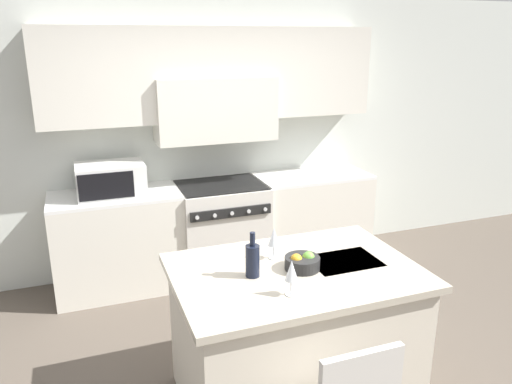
{
  "coord_description": "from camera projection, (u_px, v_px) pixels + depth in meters",
  "views": [
    {
      "loc": [
        -1.28,
        -2.68,
        2.3
      ],
      "look_at": [
        -0.04,
        0.68,
        1.19
      ],
      "focal_mm": 35.0,
      "sensor_mm": 36.0,
      "label": 1
    }
  ],
  "objects": [
    {
      "name": "wine_glass_far",
      "position": [
        274.0,
        238.0,
        3.17
      ],
      "size": [
        0.07,
        0.07,
        0.21
      ],
      "color": "white",
      "rests_on": "kitchen_island"
    },
    {
      "name": "kitchen_island",
      "position": [
        294.0,
        335.0,
        3.2
      ],
      "size": [
        1.5,
        1.04,
        0.94
      ],
      "color": "beige",
      "rests_on": "ground_plane"
    },
    {
      "name": "wine_bottle",
      "position": [
        253.0,
        260.0,
        2.94
      ],
      "size": [
        0.08,
        0.08,
        0.28
      ],
      "color": "black",
      "rests_on": "kitchen_island"
    },
    {
      "name": "range_stove",
      "position": [
        222.0,
        229.0,
        4.97
      ],
      "size": [
        0.84,
        0.7,
        0.94
      ],
      "color": "beige",
      "rests_on": "ground_plane"
    },
    {
      "name": "ground_plane",
      "position": [
        295.0,
        380.0,
        3.5
      ],
      "size": [
        10.0,
        10.0,
        0.0
      ],
      "primitive_type": "plane",
      "color": "brown"
    },
    {
      "name": "microwave",
      "position": [
        111.0,
        179.0,
        4.47
      ],
      "size": [
        0.59,
        0.42,
        0.29
      ],
      "color": "silver",
      "rests_on": "back_counter"
    },
    {
      "name": "back_cabinetry",
      "position": [
        211.0,
        114.0,
        4.89
      ],
      "size": [
        10.0,
        0.46,
        2.7
      ],
      "color": "silver",
      "rests_on": "ground_plane"
    },
    {
      "name": "fruit_bowl",
      "position": [
        302.0,
        262.0,
        3.05
      ],
      "size": [
        0.22,
        0.22,
        0.11
      ],
      "color": "black",
      "rests_on": "kitchen_island"
    },
    {
      "name": "back_counter",
      "position": [
        221.0,
        229.0,
        4.99
      ],
      "size": [
        3.16,
        0.62,
        0.94
      ],
      "color": "silver",
      "rests_on": "ground_plane"
    },
    {
      "name": "wine_glass_near",
      "position": [
        291.0,
        272.0,
        2.72
      ],
      "size": [
        0.07,
        0.07,
        0.21
      ],
      "color": "white",
      "rests_on": "kitchen_island"
    }
  ]
}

